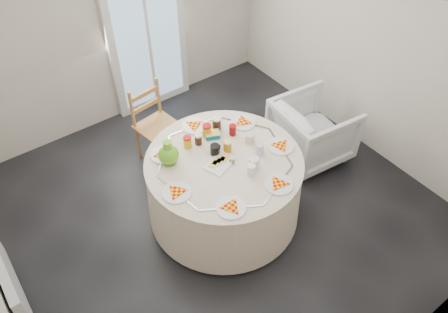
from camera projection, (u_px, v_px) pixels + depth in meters
floor at (217, 208)px, 4.50m from camera, size 4.00×4.00×0.00m
wall_back at (108, 17)px, 4.74m from camera, size 4.00×0.02×2.60m
wall_right at (375, 37)px, 4.44m from camera, size 0.02×4.00×2.60m
glass_door at (146, 29)px, 5.06m from camera, size 1.00×0.08×2.10m
radiator at (7, 274)px, 3.53m from camera, size 0.07×1.00×0.55m
table at (224, 188)px, 4.20m from camera, size 1.49×1.49×0.75m
wooden_chair at (157, 125)px, 4.72m from camera, size 0.47×0.45×0.92m
armchair at (313, 128)px, 4.81m from camera, size 0.79×0.83×0.78m
place_settings at (224, 159)px, 3.93m from camera, size 1.45×1.45×0.03m
jar_cluster at (209, 136)px, 4.08m from camera, size 0.57×0.44×0.15m
butter_tub at (212, 134)px, 4.14m from camera, size 0.17×0.15×0.06m
green_pitcher at (168, 153)px, 3.84m from camera, size 0.22×0.22×0.24m
cheese_platter at (220, 162)px, 3.90m from camera, size 0.34×0.28×0.04m
mugs_glasses at (239, 148)px, 3.97m from camera, size 0.79×0.79×0.12m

